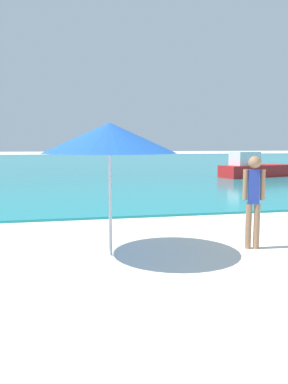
# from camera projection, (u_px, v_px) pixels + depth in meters

# --- Properties ---
(water) EXTENTS (160.00, 60.00, 0.06)m
(water) POSITION_uv_depth(u_px,v_px,m) (74.00, 162.00, 38.43)
(water) COLOR teal
(water) RESTS_ON ground
(person_distant) EXTENTS (0.35, 0.21, 1.61)m
(person_distant) POSITION_uv_depth(u_px,v_px,m) (254.00, 196.00, 6.57)
(person_distant) COLOR #936B4C
(person_distant) RESTS_ON ground
(boat_near) EXTENTS (4.19, 2.33, 1.36)m
(boat_near) POSITION_uv_depth(u_px,v_px,m) (252.00, 168.00, 20.58)
(boat_near) COLOR red
(boat_near) RESTS_ON water
(beach_umbrella) EXTENTS (2.13, 2.13, 2.14)m
(beach_umbrella) POSITION_uv_depth(u_px,v_px,m) (110.00, 138.00, 6.03)
(beach_umbrella) COLOR #B7B7BC
(beach_umbrella) RESTS_ON ground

